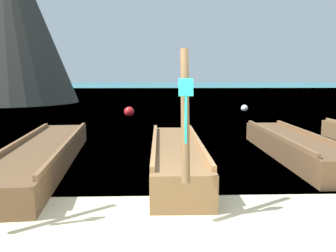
# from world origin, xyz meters

# --- Properties ---
(ground) EXTENTS (120.00, 120.00, 0.00)m
(ground) POSITION_xyz_m (0.00, 0.00, 0.00)
(ground) COLOR beige
(sea_water) EXTENTS (120.00, 120.00, 0.00)m
(sea_water) POSITION_xyz_m (0.00, 61.73, 0.00)
(sea_water) COLOR #147A89
(sea_water) RESTS_ON ground
(longtail_boat_violet_ribbon) EXTENTS (1.75, 7.12, 2.24)m
(longtail_boat_violet_ribbon) POSITION_xyz_m (-2.89, 3.91, 0.27)
(longtail_boat_violet_ribbon) COLOR brown
(longtail_boat_violet_ribbon) RESTS_ON ground
(longtail_boat_turquoise_ribbon) EXTENTS (1.09, 5.43, 2.47)m
(longtail_boat_turquoise_ribbon) POSITION_xyz_m (0.17, 3.32, 0.32)
(longtail_boat_turquoise_ribbon) COLOR brown
(longtail_boat_turquoise_ribbon) RESTS_ON ground
(longtail_boat_red_ribbon) EXTENTS (1.06, 6.01, 2.42)m
(longtail_boat_red_ribbon) POSITION_xyz_m (3.23, 4.55, 0.30)
(longtail_boat_red_ribbon) COLOR brown
(longtail_boat_red_ribbon) RESTS_ON ground
(karst_rock) EXTENTS (11.65, 10.88, 14.48)m
(karst_rock) POSITION_xyz_m (-12.32, 24.59, 6.91)
(karst_rock) COLOR #383833
(karst_rock) RESTS_ON ground
(mooring_buoy_near) EXTENTS (0.41, 0.41, 0.41)m
(mooring_buoy_near) POSITION_xyz_m (4.97, 16.42, 0.21)
(mooring_buoy_near) COLOR white
(mooring_buoy_near) RESTS_ON sea_water
(mooring_buoy_far) EXTENTS (0.52, 0.52, 0.52)m
(mooring_buoy_far) POSITION_xyz_m (-1.65, 14.02, 0.26)
(mooring_buoy_far) COLOR red
(mooring_buoy_far) RESTS_ON sea_water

